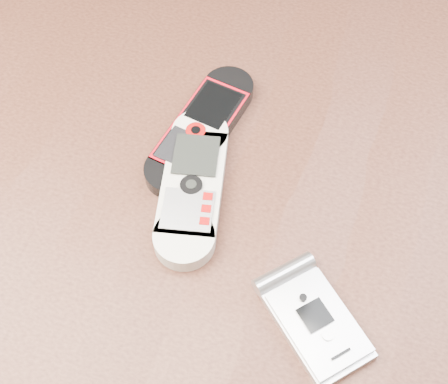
{
  "coord_description": "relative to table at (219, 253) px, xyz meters",
  "views": [
    {
      "loc": [
        0.09,
        -0.26,
        1.19
      ],
      "look_at": [
        0.01,
        0.0,
        0.76
      ],
      "focal_mm": 50.0,
      "sensor_mm": 36.0,
      "label": 1
    }
  ],
  "objects": [
    {
      "name": "motorola_razr",
      "position": [
        0.1,
        -0.08,
        0.11
      ],
      "size": [
        0.1,
        0.1,
        0.01
      ],
      "primitive_type": "cube",
      "rotation": [
        0.0,
        0.0,
        0.83
      ],
      "color": "silver",
      "rests_on": "table"
    },
    {
      "name": "nokia_white",
      "position": [
        -0.02,
        -0.0,
        0.11
      ],
      "size": [
        0.08,
        0.16,
        0.02
      ],
      "primitive_type": "cube",
      "rotation": [
        0.0,
        0.0,
        0.21
      ],
      "color": "beige",
      "rests_on": "table"
    },
    {
      "name": "table",
      "position": [
        0.0,
        0.0,
        0.0
      ],
      "size": [
        1.2,
        0.8,
        0.75
      ],
      "color": "black",
      "rests_on": "ground"
    },
    {
      "name": "nokia_black_red",
      "position": [
        -0.04,
        0.06,
        0.11
      ],
      "size": [
        0.07,
        0.15,
        0.01
      ],
      "primitive_type": "cube",
      "rotation": [
        0.0,
        0.0,
        -0.17
      ],
      "color": "black",
      "rests_on": "table"
    }
  ]
}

